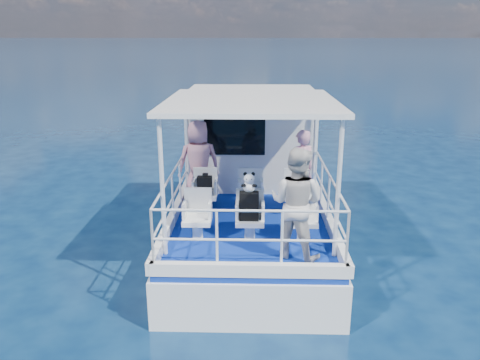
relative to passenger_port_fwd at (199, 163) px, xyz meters
The scene contains 20 objects.
ground 2.18m from the passenger_port_fwd, 33.21° to the right, with size 2000.00×2000.00×0.00m, color #081E3E.
hull 2.09m from the passenger_port_fwd, 15.99° to the left, with size 3.00×7.00×1.60m, color white.
deck 1.44m from the passenger_port_fwd, 15.99° to the left, with size 2.90×6.90×0.10m, color navy.
cabin 1.94m from the passenger_port_fwd, 56.49° to the left, with size 2.85×2.00×2.20m, color white.
canopy 1.95m from the passenger_port_fwd, 40.12° to the right, with size 3.00×3.20×0.08m, color white.
canopy_posts 1.44m from the passenger_port_fwd, 41.67° to the right, with size 2.77×2.97×2.20m.
railings 1.70m from the passenger_port_fwd, 50.10° to the right, with size 2.84×3.59×1.00m, color white, non-canonical shape.
seat_port_fwd 0.86m from the passenger_port_fwd, 71.85° to the right, with size 0.48×0.46×0.38m, color white.
seat_center_fwd 1.36m from the passenger_port_fwd, 25.00° to the right, with size 0.48×0.46×0.38m, color white.
seat_stbd_fwd 2.14m from the passenger_port_fwd, 14.17° to the right, with size 0.48×0.46×0.38m, color white.
seat_port_aft 1.93m from the passenger_port_fwd, 84.83° to the right, with size 0.48×0.46×0.38m, color white.
seat_center_aft 2.20m from the passenger_port_fwd, 59.39° to the right, with size 0.48×0.46×0.38m, color white.
seat_stbd_aft 2.75m from the passenger_port_fwd, 42.46° to the right, with size 0.48×0.46×0.38m, color white.
passenger_port_fwd is the anchor object (origin of this frame).
passenger_stbd_fwd 2.08m from the passenger_port_fwd, ahead, with size 0.58×0.38×1.60m, color pink.
passenger_stbd_aft 2.98m from the passenger_port_fwd, 53.41° to the right, with size 0.86×0.67×1.77m, color silver.
backpack_port 0.68m from the passenger_port_fwd, 73.35° to the right, with size 0.28×0.16×0.37m, color black.
backpack_center 2.13m from the passenger_port_fwd, 60.30° to the right, with size 0.32×0.18×0.49m, color black.
compact_camera 0.60m from the passenger_port_fwd, 71.47° to the right, with size 0.11×0.06×0.06m, color black.
panda 2.10m from the passenger_port_fwd, 60.10° to the right, with size 0.22×0.18×0.34m, color white, non-canonical shape.
Camera 1 is at (0.04, -8.50, 4.25)m, focal length 35.00 mm.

